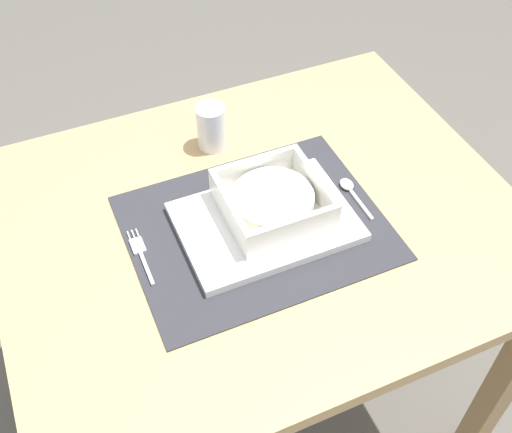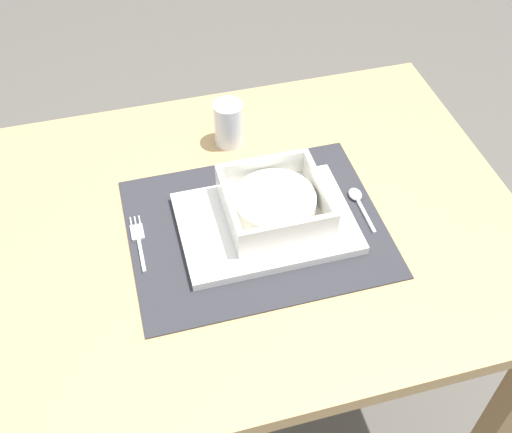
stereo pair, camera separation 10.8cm
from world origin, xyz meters
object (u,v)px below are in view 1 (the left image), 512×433
object	(u,v)px
fork	(140,252)
bread_knife	(334,213)
dining_table	(259,251)
spoon	(349,188)
porridge_bowl	(273,202)
drinking_glass	(211,129)
butter_knife	(342,205)

from	to	relation	value
fork	bread_knife	distance (m)	0.35
dining_table	fork	bearing A→B (deg)	-179.57
dining_table	spoon	world-z (taller)	spoon
fork	porridge_bowl	bearing A→B (deg)	-2.50
dining_table	spoon	size ratio (longest dim) A/B	8.31
porridge_bowl	spoon	xyz separation A→B (m)	(0.16, 0.01, -0.03)
spoon	drinking_glass	bearing A→B (deg)	132.60
porridge_bowl	butter_knife	size ratio (longest dim) A/B	1.26
bread_knife	spoon	bearing A→B (deg)	33.63
dining_table	butter_knife	xyz separation A→B (m)	(0.15, -0.04, 0.11)
spoon	bread_knife	bearing A→B (deg)	-139.54
porridge_bowl	butter_knife	world-z (taller)	porridge_bowl
porridge_bowl	fork	xyz separation A→B (m)	(-0.24, 0.01, -0.04)
butter_knife	bread_knife	distance (m)	0.03
dining_table	butter_knife	distance (m)	0.19
porridge_bowl	spoon	distance (m)	0.16
dining_table	spoon	xyz separation A→B (m)	(0.18, -0.01, 0.11)
porridge_bowl	drinking_glass	distance (m)	0.23
spoon	drinking_glass	world-z (taller)	drinking_glass
porridge_bowl	fork	size ratio (longest dim) A/B	1.34
dining_table	butter_knife	world-z (taller)	butter_knife
spoon	dining_table	bearing A→B (deg)	179.35
porridge_bowl	fork	world-z (taller)	porridge_bowl
spoon	butter_knife	bearing A→B (deg)	-133.24
dining_table	bread_knife	distance (m)	0.17
dining_table	porridge_bowl	xyz separation A→B (m)	(0.02, -0.02, 0.14)
fork	spoon	size ratio (longest dim) A/B	1.15
drinking_glass	spoon	bearing A→B (deg)	-50.00
fork	butter_knife	size ratio (longest dim) A/B	0.94
fork	drinking_glass	xyz separation A→B (m)	(0.21, 0.22, 0.04)
butter_knife	dining_table	bearing A→B (deg)	161.26
bread_knife	dining_table	bearing A→B (deg)	151.95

